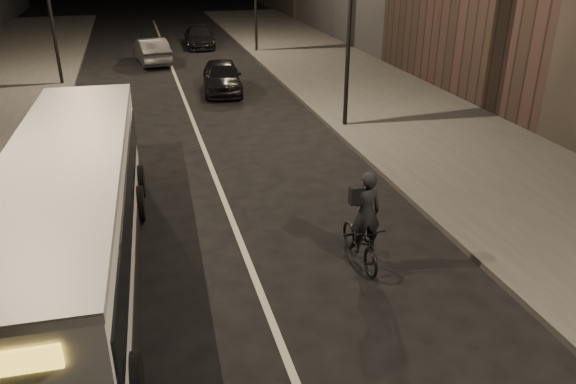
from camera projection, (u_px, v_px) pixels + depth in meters
ground at (286, 357)px, 9.98m from camera, size 180.00×180.00×0.00m
sidewalk_right at (391, 107)px, 24.26m from camera, size 7.00×70.00×0.16m
city_bus at (72, 215)px, 11.50m from camera, size 2.94×11.11×2.97m
cyclist_on_bicycle at (362, 233)px, 12.55m from camera, size 0.70×2.00×2.30m
car_near at (222, 76)px, 26.57m from camera, size 2.26×4.56×1.50m
car_mid at (151, 51)px, 32.54m from camera, size 2.12×4.67×1.49m
car_far at (199, 37)px, 37.55m from camera, size 2.04×4.60×1.31m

